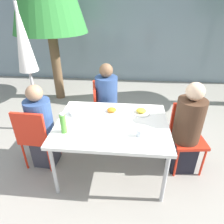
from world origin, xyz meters
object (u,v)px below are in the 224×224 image
at_px(chair_far, 101,106).
at_px(closed_umbrella, 25,49).
at_px(person_right, 186,132).
at_px(bottle, 63,123).
at_px(drinking_cup, 140,133).
at_px(salad_bowl, 77,112).
at_px(person_far, 107,104).
at_px(person_left, 42,129).
at_px(chair_left, 36,134).
at_px(chair_right, 187,132).

bearing_deg(chair_far, closed_umbrella, -101.67).
xyz_separation_m(person_right, bottle, (-1.43, -0.35, 0.26)).
relative_size(chair_far, drinking_cup, 10.75).
bearing_deg(closed_umbrella, salad_bowl, -36.30).
distance_m(chair_far, person_far, 0.11).
bearing_deg(person_left, closed_umbrella, 121.11).
relative_size(person_left, closed_umbrella, 0.58).
bearing_deg(bottle, salad_bowl, 83.05).
bearing_deg(person_left, person_right, 4.91).
height_order(person_right, person_far, person_right).
xyz_separation_m(chair_left, bottle, (0.46, -0.20, 0.32)).
xyz_separation_m(person_left, person_far, (0.76, 0.73, 0.03)).
bearing_deg(chair_right, closed_umbrella, -21.90).
distance_m(chair_left, person_right, 1.90).
xyz_separation_m(chair_left, person_right, (1.89, 0.15, 0.06)).
bearing_deg(bottle, drinking_cup, 0.10).
relative_size(chair_left, person_right, 0.72).
height_order(person_far, closed_umbrella, closed_umbrella).
distance_m(bottle, salad_bowl, 0.42).
height_order(chair_far, salad_bowl, chair_far).
xyz_separation_m(person_left, bottle, (0.41, -0.28, 0.30)).
relative_size(person_left, person_far, 0.95).
bearing_deg(chair_far, person_far, 57.93).
xyz_separation_m(chair_left, salad_bowl, (0.51, 0.20, 0.23)).
height_order(person_right, drinking_cup, person_right).
height_order(chair_right, closed_umbrella, closed_umbrella).
xyz_separation_m(person_left, drinking_cup, (1.24, -0.28, 0.22)).
height_order(person_right, chair_far, person_right).
xyz_separation_m(chair_left, person_far, (0.82, 0.80, 0.05)).
height_order(chair_right, chair_far, same).
xyz_separation_m(chair_far, bottle, (-0.27, -1.04, 0.32)).
bearing_deg(person_right, salad_bowl, -9.30).
bearing_deg(chair_right, chair_left, -0.19).
xyz_separation_m(chair_left, drinking_cup, (1.30, -0.20, 0.25)).
distance_m(person_right, closed_umbrella, 2.49).
bearing_deg(person_right, bottle, 6.64).
distance_m(person_left, salad_bowl, 0.52).
bearing_deg(closed_umbrella, drinking_cup, -32.18).
bearing_deg(chair_left, person_right, 7.18).
xyz_separation_m(person_right, closed_umbrella, (-2.25, 0.69, 0.81)).
xyz_separation_m(closed_umbrella, drinking_cup, (1.65, -1.04, -0.62)).
height_order(bottle, salad_bowl, bottle).
relative_size(chair_left, closed_umbrella, 0.44).
relative_size(chair_left, person_left, 0.76).
xyz_separation_m(person_left, person_right, (1.84, 0.07, 0.03)).
distance_m(person_right, person_far, 1.26).
height_order(person_right, bottle, person_right).
relative_size(person_left, chair_far, 1.31).
relative_size(chair_left, drinking_cup, 10.75).
height_order(chair_far, person_far, person_far).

